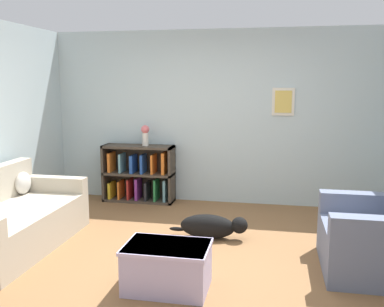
{
  "coord_description": "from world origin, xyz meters",
  "views": [
    {
      "loc": [
        0.89,
        -4.18,
        1.83
      ],
      "look_at": [
        0.0,
        0.4,
        1.05
      ],
      "focal_mm": 40.0,
      "sensor_mm": 36.0,
      "label": 1
    }
  ],
  "objects_px": {
    "bookshelf": "(139,174)",
    "dog": "(211,226)",
    "vase": "(145,134)",
    "recliner_chair": "(382,238)",
    "couch": "(8,222)",
    "coffee_table": "(167,266)"
  },
  "relations": [
    {
      "from": "bookshelf",
      "to": "vase",
      "type": "distance_m",
      "value": 0.64
    },
    {
      "from": "recliner_chair",
      "to": "coffee_table",
      "type": "relative_size",
      "value": 1.38
    },
    {
      "from": "recliner_chair",
      "to": "dog",
      "type": "relative_size",
      "value": 1.09
    },
    {
      "from": "couch",
      "to": "dog",
      "type": "bearing_deg",
      "value": 18.02
    },
    {
      "from": "coffee_table",
      "to": "dog",
      "type": "relative_size",
      "value": 0.79
    },
    {
      "from": "recliner_chair",
      "to": "dog",
      "type": "distance_m",
      "value": 1.86
    },
    {
      "from": "bookshelf",
      "to": "dog",
      "type": "bearing_deg",
      "value": -46.52
    },
    {
      "from": "couch",
      "to": "dog",
      "type": "distance_m",
      "value": 2.29
    },
    {
      "from": "couch",
      "to": "vase",
      "type": "relative_size",
      "value": 5.94
    },
    {
      "from": "couch",
      "to": "bookshelf",
      "type": "bearing_deg",
      "value": 68.44
    },
    {
      "from": "couch",
      "to": "vase",
      "type": "distance_m",
      "value": 2.42
    },
    {
      "from": "bookshelf",
      "to": "vase",
      "type": "bearing_deg",
      "value": -10.48
    },
    {
      "from": "couch",
      "to": "bookshelf",
      "type": "relative_size",
      "value": 1.71
    },
    {
      "from": "couch",
      "to": "dog",
      "type": "height_order",
      "value": "couch"
    },
    {
      "from": "coffee_table",
      "to": "vase",
      "type": "bearing_deg",
      "value": 110.74
    },
    {
      "from": "recliner_chair",
      "to": "vase",
      "type": "height_order",
      "value": "vase"
    },
    {
      "from": "bookshelf",
      "to": "coffee_table",
      "type": "relative_size",
      "value": 1.45
    },
    {
      "from": "vase",
      "to": "couch",
      "type": "bearing_deg",
      "value": -114.34
    },
    {
      "from": "dog",
      "to": "vase",
      "type": "relative_size",
      "value": 3.03
    },
    {
      "from": "bookshelf",
      "to": "vase",
      "type": "xyz_separation_m",
      "value": [
        0.11,
        -0.02,
        0.63
      ]
    },
    {
      "from": "vase",
      "to": "dog",
      "type": "bearing_deg",
      "value": -48.59
    },
    {
      "from": "coffee_table",
      "to": "dog",
      "type": "distance_m",
      "value": 1.34
    }
  ]
}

